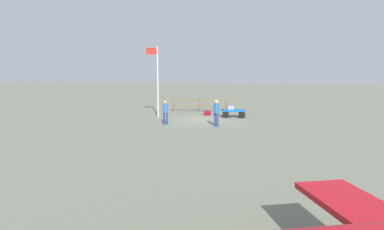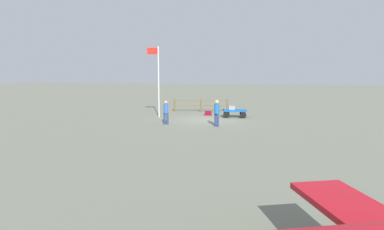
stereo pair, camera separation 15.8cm
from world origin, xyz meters
name	(u,v)px [view 1 (the left image)]	position (x,y,z in m)	size (l,w,h in m)	color
ground_plane	(207,120)	(0.00, 0.00, 0.00)	(120.00, 120.00, 0.00)	slate
luggage_cart	(233,112)	(-1.82, -1.68, 0.41)	(1.84, 1.20, 0.57)	#0D57AB
suitcase_navy	(231,108)	(-1.60, -1.87, 0.71)	(0.53, 0.43, 0.28)	gray
suitcase_maroon	(207,113)	(0.28, -2.42, 0.17)	(0.59, 0.45, 0.34)	maroon
worker_lead	(216,111)	(-0.94, 2.65, 1.01)	(0.47, 0.47, 1.71)	navy
worker_trailing	(165,111)	(2.45, 2.48, 0.90)	(0.34, 0.33, 1.59)	navy
flagpole	(157,77)	(3.90, -0.63, 3.08)	(0.89, 0.21, 5.33)	silver
wooden_fence	(200,104)	(1.22, -4.56, 0.65)	(4.64, 0.67, 1.11)	brown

